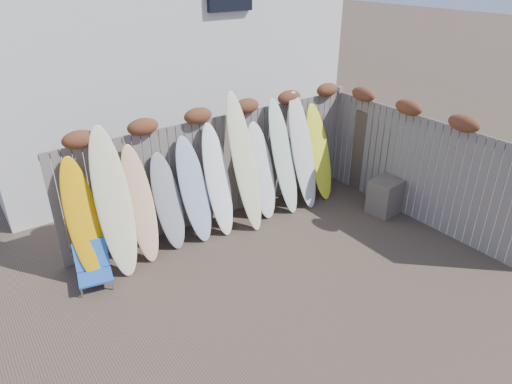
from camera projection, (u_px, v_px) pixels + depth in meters
ground at (299, 276)px, 7.25m from camera, size 80.00×80.00×0.00m
back_fence at (222, 158)px, 8.48m from camera, size 6.05×0.28×2.24m
right_fence at (417, 162)px, 8.44m from camera, size 0.28×4.40×2.24m
house at (144, 20)px, 10.77m from camera, size 8.50×5.50×6.33m
beach_chair at (93, 266)px, 6.98m from camera, size 0.59×0.62×0.66m
wooden_crate at (385, 196)px, 8.93m from camera, size 0.64×0.55×0.69m
lattice_panel at (377, 157)px, 9.33m from camera, size 0.28×1.15×1.74m
surfboard_0 at (83, 220)px, 6.91m from camera, size 0.50×0.70×1.92m
surfboard_1 at (114, 203)px, 7.00m from camera, size 0.62×0.86×2.31m
surfboard_2 at (140, 205)px, 7.37m from camera, size 0.48×0.70×1.90m
surfboard_3 at (168, 201)px, 7.73m from camera, size 0.52×0.63×1.66m
surfboard_4 at (194, 190)px, 7.91m from camera, size 0.57×0.70×1.85m
surfboard_5 at (218, 180)px, 8.09m from camera, size 0.49×0.73×1.98m
surfboard_6 at (244, 163)px, 8.18m from camera, size 0.51×0.88×2.47m
surfboard_7 at (261, 171)px, 8.64m from camera, size 0.54×0.66×1.82m
surfboard_8 at (283, 157)px, 8.78m from camera, size 0.54×0.80×2.18m
surfboard_9 at (302, 151)px, 8.97m from camera, size 0.50×0.79×2.24m
surfboard_10 at (319, 152)px, 9.33m from camera, size 0.57×0.71×1.93m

